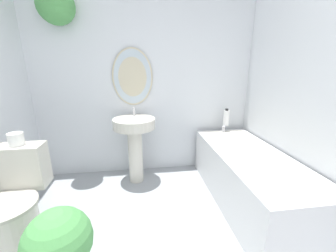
{
  "coord_description": "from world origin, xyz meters",
  "views": [
    {
      "loc": [
        -0.09,
        -0.24,
        1.34
      ],
      "look_at": [
        0.15,
        1.43,
        0.85
      ],
      "focal_mm": 22.0,
      "sensor_mm": 36.0,
      "label": 1
    }
  ],
  "objects_px": {
    "bathtub": "(248,177)",
    "toilet_paper_roll": "(16,139)",
    "toilet": "(14,209)",
    "shampoo_bottle": "(226,118)",
    "pedestal_sink": "(135,137)",
    "potted_plant": "(59,245)"
  },
  "relations": [
    {
      "from": "bathtub",
      "to": "toilet_paper_roll",
      "type": "bearing_deg",
      "value": -178.38
    },
    {
      "from": "bathtub",
      "to": "toilet_paper_roll",
      "type": "xyz_separation_m",
      "value": [
        -2.02,
        -0.06,
        0.52
      ]
    },
    {
      "from": "toilet",
      "to": "potted_plant",
      "type": "distance_m",
      "value": 0.59
    },
    {
      "from": "toilet",
      "to": "potted_plant",
      "type": "xyz_separation_m",
      "value": [
        0.45,
        -0.38,
        -0.01
      ]
    },
    {
      "from": "bathtub",
      "to": "shampoo_bottle",
      "type": "xyz_separation_m",
      "value": [
        0.04,
        0.73,
        0.43
      ]
    },
    {
      "from": "toilet",
      "to": "pedestal_sink",
      "type": "height_order",
      "value": "pedestal_sink"
    },
    {
      "from": "pedestal_sink",
      "to": "potted_plant",
      "type": "xyz_separation_m",
      "value": [
        -0.45,
        -1.2,
        -0.25
      ]
    },
    {
      "from": "toilet",
      "to": "shampoo_bottle",
      "type": "distance_m",
      "value": 2.31
    },
    {
      "from": "shampoo_bottle",
      "to": "toilet_paper_roll",
      "type": "height_order",
      "value": "toilet_paper_roll"
    },
    {
      "from": "toilet",
      "to": "potted_plant",
      "type": "bearing_deg",
      "value": -40.34
    },
    {
      "from": "potted_plant",
      "to": "toilet_paper_roll",
      "type": "height_order",
      "value": "toilet_paper_roll"
    },
    {
      "from": "bathtub",
      "to": "toilet_paper_roll",
      "type": "relative_size",
      "value": 14.35
    },
    {
      "from": "pedestal_sink",
      "to": "shampoo_bottle",
      "type": "height_order",
      "value": "pedestal_sink"
    },
    {
      "from": "toilet_paper_roll",
      "to": "bathtub",
      "type": "bearing_deg",
      "value": 1.62
    },
    {
      "from": "toilet",
      "to": "shampoo_bottle",
      "type": "height_order",
      "value": "shampoo_bottle"
    },
    {
      "from": "shampoo_bottle",
      "to": "potted_plant",
      "type": "bearing_deg",
      "value": -139.79
    },
    {
      "from": "potted_plant",
      "to": "toilet",
      "type": "bearing_deg",
      "value": 139.66
    },
    {
      "from": "pedestal_sink",
      "to": "shampoo_bottle",
      "type": "relative_size",
      "value": 4.0
    },
    {
      "from": "toilet",
      "to": "potted_plant",
      "type": "relative_size",
      "value": 1.4
    },
    {
      "from": "pedestal_sink",
      "to": "toilet_paper_roll",
      "type": "height_order",
      "value": "pedestal_sink"
    },
    {
      "from": "toilet",
      "to": "pedestal_sink",
      "type": "bearing_deg",
      "value": 42.54
    },
    {
      "from": "pedestal_sink",
      "to": "bathtub",
      "type": "xyz_separation_m",
      "value": [
        1.12,
        -0.56,
        -0.28
      ]
    }
  ]
}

